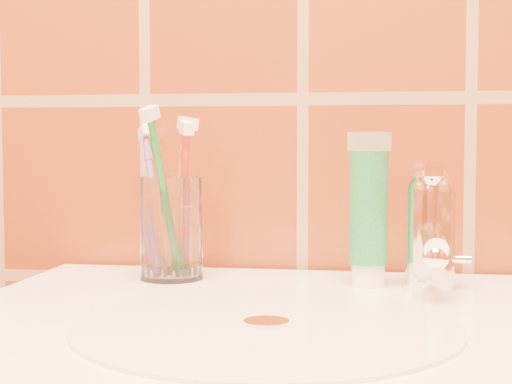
# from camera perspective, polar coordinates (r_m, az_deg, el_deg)

# --- Properties ---
(glass_tumbler) EXTENTS (0.07, 0.07, 0.11)m
(glass_tumbler) POSITION_cam_1_polar(r_m,az_deg,el_deg) (0.82, -6.16, -2.62)
(glass_tumbler) COLOR white
(glass_tumbler) RESTS_ON pedestal_sink
(toothpaste_tube) EXTENTS (0.04, 0.04, 0.15)m
(toothpaste_tube) POSITION_cam_1_polar(r_m,az_deg,el_deg) (0.78, 8.19, -1.62)
(toothpaste_tube) COLOR white
(toothpaste_tube) RESTS_ON pedestal_sink
(faucet) EXTENTS (0.05, 0.11, 0.12)m
(faucet) POSITION_cam_1_polar(r_m,az_deg,el_deg) (0.78, 12.60, -2.33)
(faucet) COLOR white
(faucet) RESTS_ON pedestal_sink
(toothbrush_0) EXTENTS (0.08, 0.07, 0.18)m
(toothbrush_0) POSITION_cam_1_polar(r_m,az_deg,el_deg) (0.83, -5.67, -0.42)
(toothbrush_0) COLOR orange
(toothbrush_0) RESTS_ON glass_tumbler
(toothbrush_1) EXTENTS (0.07, 0.08, 0.18)m
(toothbrush_1) POSITION_cam_1_polar(r_m,az_deg,el_deg) (0.81, -5.32, -0.72)
(toothbrush_1) COLOR #A32D23
(toothbrush_1) RESTS_ON glass_tumbler
(toothbrush_2) EXTENTS (0.08, 0.13, 0.20)m
(toothbrush_2) POSITION_cam_1_polar(r_m,az_deg,el_deg) (0.79, -6.64, -0.33)
(toothbrush_2) COLOR #1E7329
(toothbrush_2) RESTS_ON glass_tumbler
(toothbrush_3) EXTENTS (0.13, 0.15, 0.19)m
(toothbrush_3) POSITION_cam_1_polar(r_m,az_deg,el_deg) (0.85, -7.42, -0.63)
(toothbrush_3) COLOR #724493
(toothbrush_3) RESTS_ON glass_tumbler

